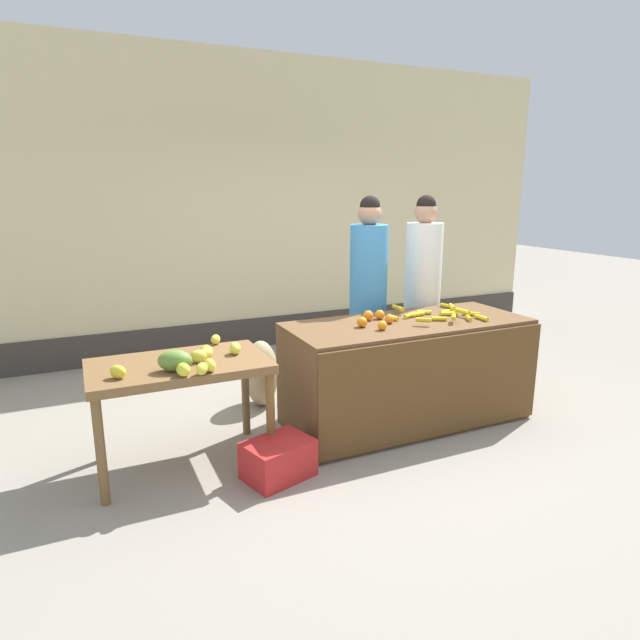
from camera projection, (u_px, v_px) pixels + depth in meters
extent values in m
plane|color=gray|center=(372.00, 426.00, 4.44)|extent=(24.00, 24.00, 0.00)
cube|color=beige|center=(262.00, 206.00, 6.43)|extent=(7.93, 0.20, 3.40)
cube|color=#3F3833|center=(268.00, 331.00, 6.70)|extent=(7.93, 0.04, 0.36)
cube|color=brown|center=(406.00, 371.00, 4.47)|extent=(2.00, 0.80, 0.86)
cube|color=brown|center=(437.00, 388.00, 4.10)|extent=(2.00, 0.03, 0.80)
cube|color=brown|center=(179.00, 366.00, 3.65)|extent=(1.19, 0.69, 0.06)
cylinder|color=brown|center=(101.00, 452.00, 3.26)|extent=(0.06, 0.06, 0.70)
cylinder|color=brown|center=(271.00, 421.00, 3.70)|extent=(0.06, 0.06, 0.70)
cylinder|color=brown|center=(96.00, 416.00, 3.79)|extent=(0.06, 0.06, 0.70)
cylinder|color=brown|center=(245.00, 392.00, 4.22)|extent=(0.06, 0.06, 0.70)
cylinder|color=gold|center=(410.00, 315.00, 4.49)|extent=(0.15, 0.10, 0.04)
cylinder|color=gold|center=(471.00, 314.00, 4.55)|extent=(0.12, 0.13, 0.04)
cylinder|color=gold|center=(447.00, 306.00, 4.85)|extent=(0.07, 0.14, 0.04)
cylinder|color=yellow|center=(417.00, 314.00, 4.52)|extent=(0.14, 0.05, 0.04)
cylinder|color=yellow|center=(449.00, 314.00, 4.55)|extent=(0.14, 0.09, 0.04)
cylinder|color=gold|center=(393.00, 318.00, 4.41)|extent=(0.04, 0.13, 0.04)
cylinder|color=gold|center=(469.00, 318.00, 4.40)|extent=(0.09, 0.13, 0.04)
cylinder|color=yellow|center=(424.00, 312.00, 4.60)|extent=(0.13, 0.08, 0.04)
cylinder|color=gold|center=(482.00, 318.00, 4.40)|extent=(0.04, 0.15, 0.04)
cylinder|color=yellow|center=(447.00, 312.00, 4.62)|extent=(0.14, 0.05, 0.04)
cylinder|color=gold|center=(439.00, 319.00, 4.37)|extent=(0.12, 0.09, 0.04)
cylinder|color=gold|center=(424.00, 320.00, 4.20)|extent=(0.12, 0.10, 0.04)
cylinder|color=gold|center=(398.00, 308.00, 4.63)|extent=(0.04, 0.15, 0.04)
cylinder|color=gold|center=(454.00, 317.00, 4.30)|extent=(0.11, 0.12, 0.04)
cylinder|color=yellow|center=(452.00, 307.00, 4.67)|extent=(0.10, 0.15, 0.04)
cylinder|color=yellow|center=(463.00, 311.00, 4.50)|extent=(0.05, 0.15, 0.04)
sphere|color=orange|center=(382.00, 326.00, 4.08)|extent=(0.07, 0.07, 0.07)
sphere|color=orange|center=(390.00, 319.00, 4.28)|extent=(0.07, 0.07, 0.07)
sphere|color=orange|center=(362.00, 322.00, 4.17)|extent=(0.08, 0.08, 0.08)
sphere|color=orange|center=(368.00, 316.00, 4.38)|extent=(0.08, 0.08, 0.08)
sphere|color=orange|center=(380.00, 315.00, 4.43)|extent=(0.08, 0.08, 0.08)
ellipsoid|color=#E0DC48|center=(235.00, 348.00, 3.81)|extent=(0.11, 0.13, 0.09)
ellipsoid|color=yellow|center=(118.00, 372.00, 3.32)|extent=(0.13, 0.12, 0.09)
ellipsoid|color=yellow|center=(183.00, 370.00, 3.36)|extent=(0.12, 0.12, 0.09)
ellipsoid|color=yellow|center=(210.00, 365.00, 3.45)|extent=(0.08, 0.12, 0.09)
ellipsoid|color=yellow|center=(216.00, 339.00, 4.06)|extent=(0.11, 0.12, 0.07)
ellipsoid|color=yellow|center=(206.00, 351.00, 3.74)|extent=(0.11, 0.10, 0.09)
ellipsoid|color=#DCD544|center=(198.00, 356.00, 3.63)|extent=(0.12, 0.09, 0.09)
ellipsoid|color=yellow|center=(202.00, 369.00, 3.39)|extent=(0.12, 0.12, 0.08)
ellipsoid|color=#E4D748|center=(205.00, 354.00, 3.69)|extent=(0.11, 0.09, 0.08)
ellipsoid|color=olive|center=(175.00, 361.00, 3.45)|extent=(0.26, 0.22, 0.14)
cylinder|color=#33333D|center=(367.00, 358.00, 5.06)|extent=(0.29, 0.29, 0.72)
cylinder|color=#3F8CCC|center=(369.00, 274.00, 4.87)|extent=(0.34, 0.34, 0.88)
sphere|color=tan|center=(370.00, 214.00, 4.74)|extent=(0.21, 0.21, 0.21)
sphere|color=black|center=(370.00, 206.00, 4.73)|extent=(0.18, 0.18, 0.18)
cylinder|color=#33333D|center=(420.00, 351.00, 5.26)|extent=(0.29, 0.29, 0.72)
cylinder|color=white|center=(423.00, 270.00, 5.07)|extent=(0.34, 0.34, 0.88)
sphere|color=tan|center=(426.00, 212.00, 4.94)|extent=(0.21, 0.21, 0.21)
sphere|color=black|center=(426.00, 205.00, 4.93)|extent=(0.18, 0.18, 0.18)
cube|color=red|center=(278.00, 459.00, 3.63)|extent=(0.51, 0.43, 0.26)
ellipsoid|color=tan|center=(261.00, 373.00, 4.81)|extent=(0.37, 0.42, 0.60)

